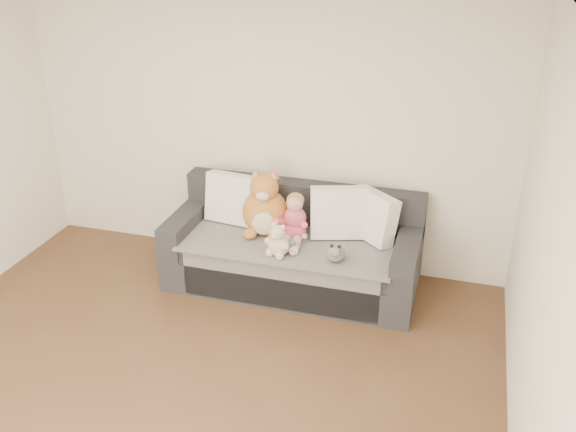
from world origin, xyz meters
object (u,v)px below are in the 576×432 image
object	(u,v)px
sofa	(294,252)
toddler	(294,221)
sippy_cup	(292,246)
plush_cat	(265,209)
teddy_bear	(278,243)

from	to	relation	value
sofa	toddler	size ratio (longest dim) A/B	5.06
toddler	sippy_cup	distance (m)	0.26
sofa	sippy_cup	xyz separation A→B (m)	(0.07, -0.31, 0.23)
plush_cat	teddy_bear	xyz separation A→B (m)	(0.23, -0.38, -0.11)
sofa	teddy_bear	distance (m)	0.48
sippy_cup	plush_cat	bearing A→B (deg)	137.28
sofa	plush_cat	size ratio (longest dim) A/B	3.51
sippy_cup	toddler	bearing A→B (deg)	101.08
teddy_bear	sippy_cup	distance (m)	0.13
plush_cat	teddy_bear	bearing A→B (deg)	-67.53
teddy_bear	sippy_cup	bearing A→B (deg)	55.15
sofa	plush_cat	distance (m)	0.47
toddler	teddy_bear	distance (m)	0.31
teddy_bear	sippy_cup	xyz separation A→B (m)	(0.10, 0.07, -0.05)
toddler	sofa	bearing A→B (deg)	104.98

